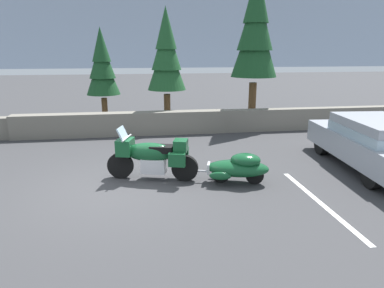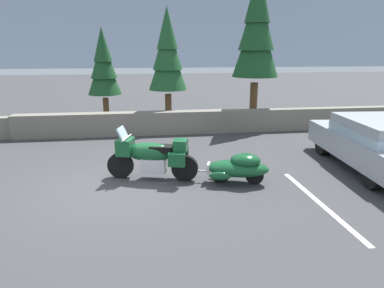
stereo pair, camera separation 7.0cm
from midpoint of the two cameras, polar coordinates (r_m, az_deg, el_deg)
The scene contains 10 objects.
ground_plane at distance 8.61m, azimuth -12.32°, elevation -6.89°, with size 80.00×80.00×0.00m, color #38383A.
stone_guard_wall at distance 13.62m, azimuth -10.56°, elevation 3.21°, with size 24.00×0.58×0.87m.
distant_ridgeline at distance 103.45m, azimuth -8.86°, elevation 17.63°, with size 240.00×80.00×16.00m, color #99A8BF.
touring_motorcycle at distance 8.79m, azimuth -6.33°, elevation -1.88°, with size 2.26×1.11×1.33m.
car_shaped_trailer at distance 8.62m, azimuth 7.72°, elevation -3.75°, with size 2.22×1.08×0.76m.
sedan_at_right_edge at distance 10.63m, azimuth 27.80°, elevation 0.27°, with size 2.17×4.63×1.41m.
pine_tree_tall at distance 15.00m, azimuth 10.60°, elevation 17.95°, with size 1.87×1.87×6.36m.
pine_tree_secondary at distance 14.53m, azimuth -3.86°, elevation 14.47°, with size 1.55×1.55×4.82m.
pine_tree_far_right at distance 15.39m, azimuth -14.05°, elevation 12.34°, with size 1.40×1.40×4.07m.
parking_stripe_marker at distance 8.11m, azimuth 20.19°, elevation -8.91°, with size 0.12×3.60×0.01m, color silver.
Camera 2 is at (0.75, -7.98, 3.18)m, focal length 32.88 mm.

